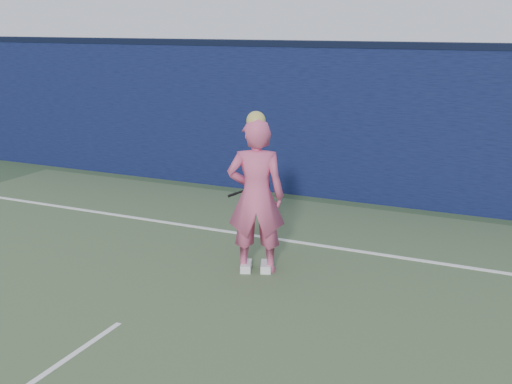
% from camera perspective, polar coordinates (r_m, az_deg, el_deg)
% --- Properties ---
extents(ground, '(80.00, 80.00, 0.00)m').
position_cam_1_polar(ground, '(5.97, -17.97, -15.04)').
color(ground, '#33492C').
rests_on(ground, ground).
extents(backstop_wall, '(24.00, 0.40, 2.50)m').
position_cam_1_polar(backstop_wall, '(10.97, 4.98, 6.18)').
color(backstop_wall, black).
rests_on(backstop_wall, ground).
extents(wall_cap, '(24.00, 0.42, 0.10)m').
position_cam_1_polar(wall_cap, '(10.85, 5.14, 12.99)').
color(wall_cap, black).
rests_on(wall_cap, backstop_wall).
extents(player, '(0.79, 0.66, 1.93)m').
position_cam_1_polar(player, '(7.49, 0.00, -0.38)').
color(player, '#D3527D').
rests_on(player, ground).
extents(racket, '(0.44, 0.38, 0.29)m').
position_cam_1_polar(racket, '(7.96, 0.12, 0.46)').
color(racket, black).
rests_on(racket, ground).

